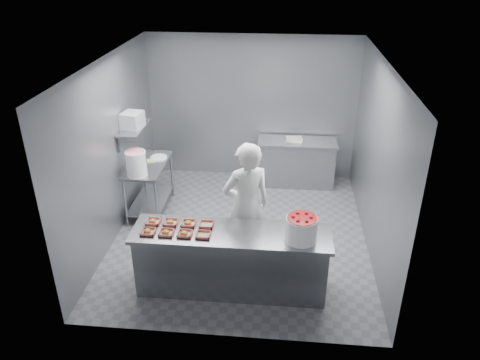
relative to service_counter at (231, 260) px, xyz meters
name	(u,v)px	position (x,y,z in m)	size (l,w,h in m)	color
floor	(241,233)	(0.00, 1.35, -0.45)	(4.50, 4.50, 0.00)	#4C4C51
ceiling	(241,61)	(0.00, 1.35, 2.35)	(4.50, 4.50, 0.00)	white
wall_back	(252,108)	(0.00, 3.60, 0.95)	(4.00, 0.04, 2.80)	slate
wall_left	(112,150)	(-2.00, 1.35, 0.95)	(0.04, 4.50, 2.80)	slate
wall_right	(377,160)	(2.00, 1.35, 0.95)	(0.04, 4.50, 2.80)	slate
service_counter	(231,260)	(0.00, 0.00, 0.00)	(2.60, 0.70, 0.90)	slate
prep_table	(149,180)	(-1.65, 1.95, 0.14)	(0.60, 1.20, 0.90)	slate
back_counter	(296,162)	(0.90, 3.25, 0.00)	(1.50, 0.60, 0.90)	slate
wall_shelf	(134,128)	(-1.82, 1.95, 1.10)	(0.35, 0.90, 0.03)	slate
tray_0	(148,232)	(-1.07, -0.12, 0.47)	(0.19, 0.18, 0.06)	tan
tray_1	(166,233)	(-0.83, -0.12, 0.47)	(0.19, 0.18, 0.06)	tan
tray_2	(185,234)	(-0.59, -0.12, 0.47)	(0.19, 0.18, 0.06)	tan
tray_3	(203,235)	(-0.34, -0.12, 0.47)	(0.19, 0.18, 0.04)	tan
tray_4	(153,221)	(-1.07, 0.12, 0.47)	(0.19, 0.18, 0.06)	tan
tray_5	(171,222)	(-0.83, 0.12, 0.47)	(0.19, 0.18, 0.06)	tan
tray_6	(188,223)	(-0.59, 0.12, 0.47)	(0.19, 0.18, 0.06)	tan
tray_7	(206,224)	(-0.34, 0.12, 0.47)	(0.19, 0.18, 0.04)	tan
worker	(246,206)	(0.15, 0.60, 0.50)	(0.70, 0.46, 1.91)	silver
strawberry_tub	(301,228)	(0.89, -0.09, 0.62)	(0.40, 0.40, 0.33)	white
glaze_bucket	(136,163)	(-1.69, 1.52, 0.66)	(0.34, 0.32, 0.50)	white
bucket_lid	(159,157)	(-1.52, 2.22, 0.46)	(0.29, 0.29, 0.02)	white
rag	(151,161)	(-1.62, 2.08, 0.46)	(0.14, 0.12, 0.02)	#CCB28C
appliance	(132,120)	(-1.82, 1.91, 1.24)	(0.30, 0.34, 0.26)	gray
paper_stack	(294,139)	(0.83, 3.25, 0.48)	(0.30, 0.22, 0.06)	silver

